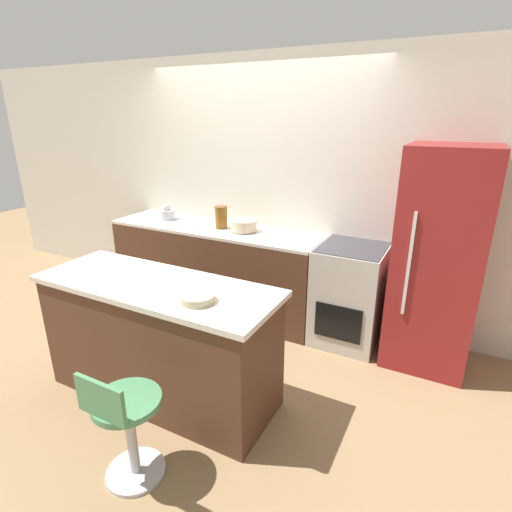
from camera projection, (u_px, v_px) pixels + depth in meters
The scene contains 11 objects.
ground_plane at pixel (228, 326), 4.05m from camera, with size 14.00×14.00×0.00m, color #8E704C.
wall_back at pixel (259, 188), 4.17m from camera, with size 8.00×0.06×2.60m.
back_counter at pixel (216, 268), 4.32m from camera, with size 2.31×0.62×0.93m.
kitchen_island at pixel (160, 340), 2.94m from camera, with size 1.80×0.66×0.92m.
oven_range at pixel (349, 294), 3.68m from camera, with size 0.59×0.64×0.93m.
refrigerator at pixel (437, 261), 3.23m from camera, with size 0.65×0.66×1.82m.
stool_chair at pixel (126, 424), 2.25m from camera, with size 0.39×0.39×0.76m.
kettle at pixel (167, 213), 4.41m from camera, with size 0.16×0.16×0.18m.
mixing_bowl at pixel (244, 225), 3.99m from camera, with size 0.26×0.26×0.11m.
canister_jar at pixel (221, 217), 4.09m from camera, with size 0.13×0.13×0.22m.
fruit_bowl at pixel (197, 298), 2.51m from camera, with size 0.22×0.22×0.05m.
Camera 1 is at (1.90, -3.03, 2.04)m, focal length 28.00 mm.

